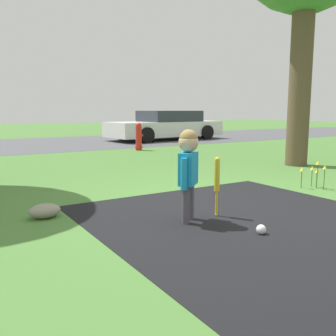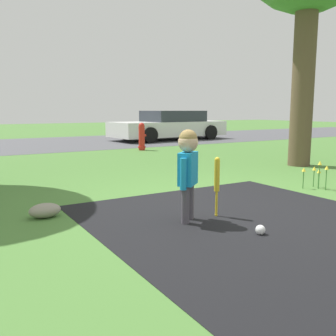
{
  "view_description": "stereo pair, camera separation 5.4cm",
  "coord_description": "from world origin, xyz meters",
  "px_view_note": "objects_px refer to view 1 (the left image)",
  "views": [
    {
      "loc": [
        -3.11,
        -3.48,
        1.17
      ],
      "look_at": [
        -0.9,
        0.06,
        0.52
      ],
      "focal_mm": 40.0,
      "sensor_mm": 36.0,
      "label": 1
    },
    {
      "loc": [
        -3.06,
        -3.51,
        1.17
      ],
      "look_at": [
        -0.9,
        0.06,
        0.52
      ],
      "focal_mm": 40.0,
      "sensor_mm": 36.0,
      "label": 2
    }
  ],
  "objects_px": {
    "child": "(188,162)",
    "sports_ball": "(261,229)",
    "baseball_bat": "(217,178)",
    "parked_car": "(166,126)",
    "fire_hydrant": "(139,137)"
  },
  "relations": [
    {
      "from": "child",
      "to": "sports_ball",
      "type": "xyz_separation_m",
      "value": [
        0.35,
        -0.71,
        -0.58
      ]
    },
    {
      "from": "child",
      "to": "fire_hydrant",
      "type": "relative_size",
      "value": 1.21
    },
    {
      "from": "sports_ball",
      "to": "parked_car",
      "type": "xyz_separation_m",
      "value": [
        5.24,
        10.27,
        0.5
      ]
    },
    {
      "from": "sports_ball",
      "to": "fire_hydrant",
      "type": "height_order",
      "value": "fire_hydrant"
    },
    {
      "from": "child",
      "to": "sports_ball",
      "type": "relative_size",
      "value": 10.38
    },
    {
      "from": "parked_car",
      "to": "child",
      "type": "bearing_deg",
      "value": 55.86
    },
    {
      "from": "child",
      "to": "fire_hydrant",
      "type": "distance_m",
      "value": 7.18
    },
    {
      "from": "fire_hydrant",
      "to": "parked_car",
      "type": "distance_m",
      "value": 4.06
    },
    {
      "from": "child",
      "to": "baseball_bat",
      "type": "height_order",
      "value": "child"
    },
    {
      "from": "child",
      "to": "sports_ball",
      "type": "bearing_deg",
      "value": -103.4
    },
    {
      "from": "baseball_bat",
      "to": "parked_car",
      "type": "bearing_deg",
      "value": 61.4
    },
    {
      "from": "baseball_bat",
      "to": "parked_car",
      "type": "relative_size",
      "value": 0.14
    },
    {
      "from": "child",
      "to": "baseball_bat",
      "type": "bearing_deg",
      "value": -40.55
    },
    {
      "from": "fire_hydrant",
      "to": "baseball_bat",
      "type": "bearing_deg",
      "value": -110.44
    },
    {
      "from": "child",
      "to": "parked_car",
      "type": "height_order",
      "value": "parked_car"
    }
  ]
}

